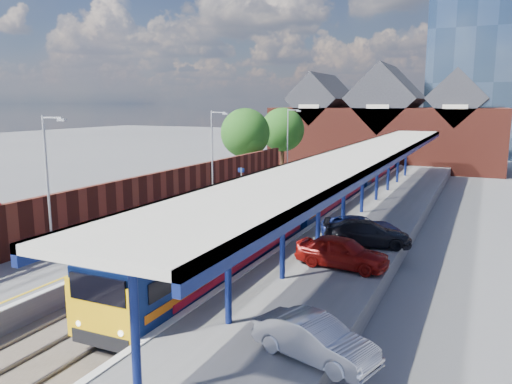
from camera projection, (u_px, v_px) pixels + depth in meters
ground at (323, 202)px, 43.75m from camera, size 240.00×240.00×0.00m
ballast_bed at (280, 227)px, 34.81m from camera, size 6.00×76.00×0.06m
rails at (280, 226)px, 34.80m from camera, size 4.51×76.00×0.14m
left_platform at (211, 214)px, 37.01m from camera, size 5.00×76.00×1.00m
right_platform at (366, 230)px, 32.24m from camera, size 6.00×76.00×1.00m
coping_left at (240, 209)px, 35.94m from camera, size 0.30×76.00×0.05m
coping_right at (324, 218)px, 33.33m from camera, size 0.30×76.00×0.05m
yellow_line at (232, 209)px, 36.20m from camera, size 0.14×76.00×0.01m
train at (350, 175)px, 45.70m from camera, size 3.00×65.93×3.45m
canopy at (367, 154)px, 33.37m from camera, size 4.50×52.00×4.48m
lamp_post_b at (49, 178)px, 24.08m from camera, size 1.48×0.18×7.00m
lamp_post_c at (214, 150)px, 38.37m from camera, size 1.48×0.18×7.00m
lamp_post_d at (289, 138)px, 52.66m from camera, size 1.48×0.18×7.00m
platform_sign at (241, 178)px, 39.99m from camera, size 0.55×0.08×2.50m
brick_wall at (125, 200)px, 31.97m from camera, size 0.35×50.00×3.86m
station_building at (386, 127)px, 67.80m from camera, size 30.00×12.12×13.78m
glass_tower at (478, 31)px, 80.73m from camera, size 14.20×14.20×40.30m
tree_near at (246, 134)px, 52.38m from camera, size 5.20×5.20×8.10m
tree_far at (283, 131)px, 59.11m from camera, size 5.20×5.20×8.10m
parked_car_red at (342, 252)px, 23.22m from camera, size 4.51×2.22×1.48m
parked_car_silver at (315, 339)px, 14.83m from camera, size 4.13×2.44×1.29m
parked_car_dark at (367, 233)px, 26.79m from camera, size 4.95×2.87×1.35m
parked_car_blue at (361, 227)px, 28.26m from camera, size 4.87×3.19×1.25m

